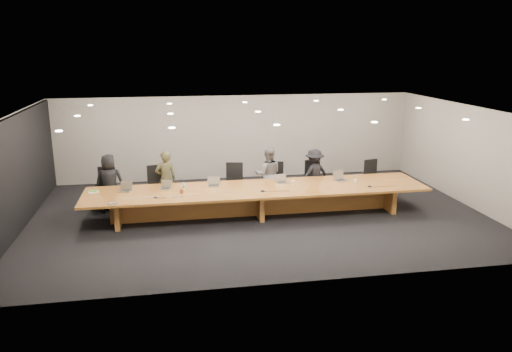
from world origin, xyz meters
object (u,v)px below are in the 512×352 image
at_px(conference_table, 258,196).
at_px(water_bottle, 184,187).
at_px(person_c, 268,174).
at_px(av_box, 113,203).
at_px(laptop_a, 125,187).
at_px(laptop_e, 341,176).
at_px(person_b, 166,179).
at_px(person_d, 314,174).
at_px(person_a, 110,182).
at_px(chair_far_left, 104,189).
at_px(chair_mid_right, 277,181).
at_px(mic_left, 155,197).
at_px(chair_left, 158,187).
at_px(laptop_c, 214,182).
at_px(mic_center, 263,191).
at_px(chair_mid_left, 234,183).
at_px(chair_far_right, 374,178).
at_px(amber_mug, 182,191).
at_px(mic_right, 370,186).
at_px(chair_right, 315,179).
at_px(laptop_b, 165,185).
at_px(paper_cup_near, 293,182).
at_px(paper_cup_far, 355,181).
at_px(laptop_d, 282,179).

bearing_deg(conference_table, water_bottle, 176.82).
relative_size(person_c, av_box, 8.48).
distance_m(conference_table, laptop_a, 3.47).
height_order(laptop_a, laptop_e, laptop_e).
height_order(person_b, person_d, person_b).
distance_m(person_a, laptop_e, 6.40).
xyz_separation_m(chair_far_left, person_d, (5.95, -0.08, 0.16)).
relative_size(chair_mid_right, person_b, 0.70).
relative_size(conference_table, mic_left, 77.76).
bearing_deg(mic_left, laptop_e, 7.96).
distance_m(chair_mid_right, laptop_a, 4.33).
height_order(chair_left, laptop_e, chair_left).
relative_size(person_b, person_d, 1.07).
height_order(chair_far_left, laptop_c, chair_far_left).
xyz_separation_m(chair_mid_right, person_d, (1.10, -0.10, 0.19)).
bearing_deg(person_c, mic_center, 81.07).
bearing_deg(chair_mid_left, laptop_e, -3.95).
distance_m(chair_far_right, person_a, 7.72).
relative_size(laptop_e, amber_mug, 3.51).
xyz_separation_m(conference_table, laptop_e, (2.42, 0.31, 0.37)).
xyz_separation_m(mic_center, mic_right, (2.90, -0.07, -0.00)).
bearing_deg(mic_left, chair_left, 88.46).
bearing_deg(person_b, chair_far_right, 167.12).
height_order(chair_right, chair_far_right, chair_right).
bearing_deg(chair_far_left, av_box, -60.61).
relative_size(chair_far_left, person_d, 0.78).
distance_m(amber_mug, av_box, 1.76).
distance_m(person_d, mic_center, 2.33).
distance_m(person_a, laptop_b, 1.75).
bearing_deg(person_d, laptop_b, -8.91).
xyz_separation_m(water_bottle, paper_cup_near, (2.94, 0.11, -0.05)).
bearing_deg(paper_cup_far, water_bottle, 179.07).
bearing_deg(conference_table, chair_left, 156.26).
xyz_separation_m(laptop_e, water_bottle, (-4.36, -0.20, -0.04)).
xyz_separation_m(chair_mid_right, laptop_d, (-0.03, -0.83, 0.30)).
xyz_separation_m(laptop_c, av_box, (-2.51, -1.10, -0.11)).
height_order(chair_mid_right, av_box, chair_mid_right).
bearing_deg(mic_right, chair_mid_right, 143.19).
height_order(chair_far_right, mic_right, chair_far_right).
relative_size(chair_far_left, person_a, 0.75).
height_order(laptop_e, amber_mug, laptop_e).
bearing_deg(person_b, conference_table, 141.07).
distance_m(chair_far_left, mic_center, 4.42).
bearing_deg(laptop_e, mic_center, 171.81).
distance_m(conference_table, mic_left, 2.70).
height_order(chair_mid_right, chair_far_right, chair_mid_right).
relative_size(chair_far_left, paper_cup_far, 11.72).
bearing_deg(laptop_a, av_box, -83.56).
distance_m(chair_left, amber_mug, 1.43).
relative_size(laptop_b, laptop_d, 0.99).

